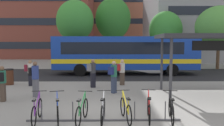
# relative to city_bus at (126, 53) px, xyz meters

# --- Properties ---
(ground) EXTENTS (200.00, 200.00, 0.00)m
(ground) POSITION_rel_city_bus_xyz_m (-1.38, -11.19, -1.78)
(ground) COLOR gray
(bus_lane_asphalt) EXTENTS (80.00, 7.20, 0.01)m
(bus_lane_asphalt) POSITION_rel_city_bus_xyz_m (-1.38, -0.00, -1.77)
(bus_lane_asphalt) COLOR #232326
(bus_lane_asphalt) RESTS_ON ground
(city_bus) EXTENTS (12.04, 2.63, 3.20)m
(city_bus) POSITION_rel_city_bus_xyz_m (0.00, 0.00, 0.00)
(city_bus) COLOR #14389E
(city_bus) RESTS_ON ground
(bike_rack) EXTENTS (5.39, 0.14, 0.70)m
(bike_rack) POSITION_rel_city_bus_xyz_m (-1.55, -11.45, -1.69)
(bike_rack) COLOR #47474C
(bike_rack) RESTS_ON ground
(parked_bicycle_purple_0) EXTENTS (0.52, 1.72, 0.99)m
(parked_bicycle_purple_0) POSITION_rel_city_bus_xyz_m (-3.85, -11.51, -1.39)
(parked_bicycle_purple_0) COLOR black
(parked_bicycle_purple_0) RESTS_ON ground
(parked_bicycle_blue_1) EXTENTS (0.61, 1.68, 0.99)m
(parked_bicycle_blue_1) POSITION_rel_city_bus_xyz_m (-3.14, -11.52, -1.39)
(parked_bicycle_blue_1) COLOR black
(parked_bicycle_blue_1) RESTS_ON ground
(parked_bicycle_green_2) EXTENTS (0.52, 1.72, 0.99)m
(parked_bicycle_green_2) POSITION_rel_city_bus_xyz_m (-2.30, -11.54, -1.39)
(parked_bicycle_green_2) COLOR black
(parked_bicycle_green_2) RESTS_ON ground
(parked_bicycle_silver_3) EXTENTS (0.52, 1.72, 0.99)m
(parked_bicycle_silver_3) POSITION_rel_city_bus_xyz_m (-1.58, -11.46, -1.39)
(parked_bicycle_silver_3) COLOR black
(parked_bicycle_silver_3) RESTS_ON ground
(parked_bicycle_yellow_4) EXTENTS (0.52, 1.71, 0.99)m
(parked_bicycle_yellow_4) POSITION_rel_city_bus_xyz_m (-0.78, -11.39, -1.39)
(parked_bicycle_yellow_4) COLOR black
(parked_bicycle_yellow_4) RESTS_ON ground
(parked_bicycle_red_5) EXTENTS (0.52, 1.72, 0.99)m
(parked_bicycle_red_5) POSITION_rel_city_bus_xyz_m (0.04, -11.33, -1.39)
(parked_bicycle_red_5) COLOR black
(parked_bicycle_red_5) RESTS_ON ground
(parked_bicycle_black_6) EXTENTS (0.52, 1.71, 0.99)m
(parked_bicycle_black_6) POSITION_rel_city_bus_xyz_m (0.80, -11.45, -1.39)
(parked_bicycle_black_6) COLOR black
(parked_bicycle_black_6) RESTS_ON ground
(transit_shelter) EXTENTS (5.95, 3.66, 3.14)m
(transit_shelter) POSITION_rel_city_bus_xyz_m (4.04, -7.68, 1.17)
(transit_shelter) COLOR #38383D
(transit_shelter) RESTS_ON ground
(commuter_grey_pack_0) EXTENTS (0.61, 0.53, 1.72)m
(commuter_grey_pack_0) POSITION_rel_city_bus_xyz_m (-2.41, -5.67, -0.78)
(commuter_grey_pack_0) COLOR black
(commuter_grey_pack_0) RESTS_ON ground
(commuter_navy_pack_1) EXTENTS (0.56, 0.60, 1.74)m
(commuter_navy_pack_1) POSITION_rel_city_bus_xyz_m (-1.16, -7.16, -0.77)
(commuter_navy_pack_1) COLOR #2D3851
(commuter_navy_pack_1) RESTS_ON ground
(commuter_maroon_pack_2) EXTENTS (0.58, 0.42, 1.62)m
(commuter_maroon_pack_2) POSITION_rel_city_bus_xyz_m (-6.38, -5.13, -0.84)
(commuter_maroon_pack_2) COLOR black
(commuter_maroon_pack_2) RESTS_ON ground
(commuter_red_pack_3) EXTENTS (0.58, 0.44, 1.64)m
(commuter_red_pack_3) POSITION_rel_city_bus_xyz_m (-0.61, -4.88, -0.84)
(commuter_red_pack_3) COLOR #47382D
(commuter_red_pack_3) RESTS_ON ground
(commuter_black_pack_5) EXTENTS (0.61, 0.54, 1.80)m
(commuter_black_pack_5) POSITION_rel_city_bus_xyz_m (-5.09, -8.00, -0.74)
(commuter_black_pack_5) COLOR #565660
(commuter_black_pack_5) RESTS_ON ground
(commuter_black_pack_6) EXTENTS (0.38, 0.56, 1.66)m
(commuter_black_pack_6) POSITION_rel_city_bus_xyz_m (-6.33, -8.83, -0.82)
(commuter_black_pack_6) COLOR #47382D
(commuter_black_pack_6) RESTS_ON ground
(trash_bin) EXTENTS (0.55, 0.55, 1.03)m
(trash_bin) POSITION_rel_city_bus_xyz_m (-7.86, -4.73, -1.26)
(trash_bin) COLOR #4C2819
(trash_bin) RESTS_ON ground
(street_tree_0) EXTENTS (3.89, 3.89, 6.37)m
(street_tree_0) POSITION_rel_city_bus_xyz_m (5.23, 7.71, 2.42)
(street_tree_0) COLOR brown
(street_tree_0) RESTS_ON ground
(street_tree_1) EXTENTS (4.65, 4.65, 6.34)m
(street_tree_1) POSITION_rel_city_bus_xyz_m (9.56, 3.46, 2.46)
(street_tree_1) COLOR brown
(street_tree_1) RESTS_ON ground
(street_tree_2) EXTENTS (4.06, 4.06, 7.83)m
(street_tree_2) POSITION_rel_city_bus_xyz_m (-1.03, 7.13, 3.63)
(street_tree_2) COLOR brown
(street_tree_2) RESTS_ON ground
(street_tree_3) EXTENTS (3.94, 3.94, 7.16)m
(street_tree_3) POSITION_rel_city_bus_xyz_m (-5.09, 4.96, 3.18)
(street_tree_3) COLOR brown
(street_tree_3) RESTS_ON ground
(building_left_wing) EXTENTS (18.37, 12.55, 18.33)m
(building_left_wing) POSITION_rel_city_bus_xyz_m (-13.94, 22.25, 7.39)
(building_left_wing) COLOR brown
(building_left_wing) RESTS_ON ground
(building_right_wing) EXTENTS (20.41, 13.63, 16.58)m
(building_right_wing) POSITION_rel_city_bus_xyz_m (14.84, 15.91, 6.52)
(building_right_wing) COLOR gray
(building_right_wing) RESTS_ON ground
(building_centre_block) EXTENTS (14.42, 11.48, 13.13)m
(building_centre_block) POSITION_rel_city_bus_xyz_m (-0.19, 33.27, 4.79)
(building_centre_block) COLOR brown
(building_centre_block) RESTS_ON ground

